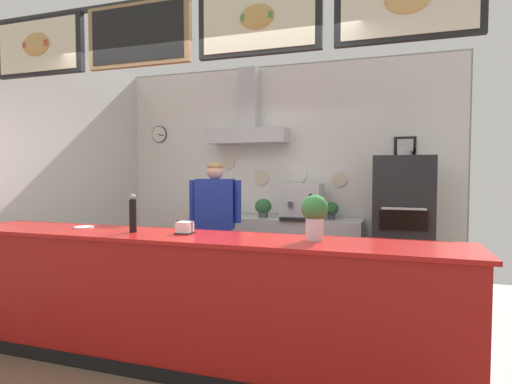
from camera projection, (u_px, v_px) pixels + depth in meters
ground_plane at (204, 350)px, 3.41m from camera, size 6.03×6.03×0.00m
back_wall_assembly at (276, 164)px, 5.55m from camera, size 4.72×2.76×2.95m
service_counter at (188, 301)px, 3.11m from camera, size 4.05×0.61×1.01m
back_prep_counter at (274, 251)px, 5.39m from camera, size 2.27×0.60×0.89m
pizza_oven at (402, 229)px, 4.65m from camera, size 0.65×0.65×1.76m
shop_worker at (215, 231)px, 4.39m from camera, size 0.55×0.31×1.58m
espresso_machine at (302, 201)px, 5.21m from camera, size 0.50×0.54×0.45m
potted_oregano at (263, 207)px, 5.37m from camera, size 0.22×0.22×0.24m
potted_basil at (229, 206)px, 5.52m from camera, size 0.20×0.20×0.24m
potted_thyme at (332, 209)px, 5.16m from camera, size 0.18×0.18×0.21m
napkin_holder at (185, 228)px, 3.15m from camera, size 0.13×0.12×0.11m
condiment_plate at (84, 227)px, 3.48m from camera, size 0.16×0.16×0.01m
pepper_grinder at (133, 213)px, 3.22m from camera, size 0.05×0.05×0.30m
basil_vase at (315, 215)px, 2.85m from camera, size 0.19×0.19×0.32m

